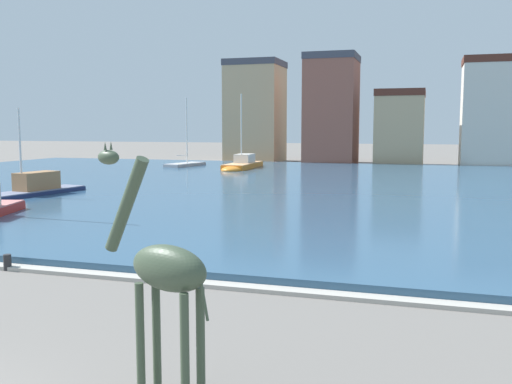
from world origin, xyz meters
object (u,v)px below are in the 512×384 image
at_px(giraffe_statue, 163,272).
at_px(sailboat_orange, 241,166).
at_px(mooring_bollard, 7,262).
at_px(sailboat_grey, 188,165).
at_px(sailboat_navy, 24,193).

relative_size(giraffe_statue, sailboat_orange, 0.48).
xyz_separation_m(giraffe_statue, mooring_bollard, (-8.46, 6.23, -1.89)).
distance_m(giraffe_statue, sailboat_grey, 51.97).
relative_size(sailboat_orange, sailboat_grey, 1.15).
distance_m(giraffe_statue, sailboat_navy, 27.75).
xyz_separation_m(sailboat_grey, sailboat_navy, (1.54, -27.59, 0.17)).
bearing_deg(sailboat_grey, sailboat_navy, -86.82).
height_order(sailboat_orange, sailboat_navy, sailboat_orange).
relative_size(sailboat_orange, mooring_bollard, 17.30).
height_order(sailboat_grey, sailboat_navy, sailboat_grey).
height_order(giraffe_statue, sailboat_grey, sailboat_grey).
bearing_deg(sailboat_navy, sailboat_grey, 93.18).
xyz_separation_m(giraffe_statue, sailboat_orange, (-13.93, 45.64, -1.56)).
relative_size(sailboat_orange, sailboat_navy, 0.96).
height_order(sailboat_orange, sailboat_grey, sailboat_orange).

